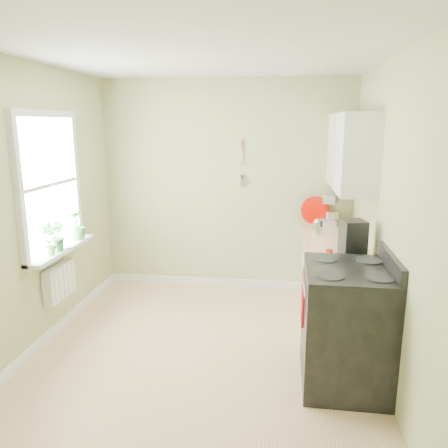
# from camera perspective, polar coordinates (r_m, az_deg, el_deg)

# --- Properties ---
(floor) EXTENTS (3.20, 3.60, 0.02)m
(floor) POSITION_cam_1_polar(r_m,az_deg,el_deg) (4.37, -2.81, -16.52)
(floor) COLOR tan
(floor) RESTS_ON ground
(ceiling) EXTENTS (3.20, 3.60, 0.02)m
(ceiling) POSITION_cam_1_polar(r_m,az_deg,el_deg) (3.85, -3.28, 21.47)
(ceiling) COLOR white
(ceiling) RESTS_ON wall_back
(wall_back) EXTENTS (3.20, 0.02, 2.70)m
(wall_back) POSITION_cam_1_polar(r_m,az_deg,el_deg) (5.65, 0.32, 4.93)
(wall_back) COLOR #B4BB7F
(wall_back) RESTS_ON floor
(wall_left) EXTENTS (0.02, 3.60, 2.70)m
(wall_left) POSITION_cam_1_polar(r_m,az_deg,el_deg) (4.46, -23.80, 1.66)
(wall_left) COLOR #B4BB7F
(wall_left) RESTS_ON floor
(wall_right) EXTENTS (0.02, 3.60, 2.70)m
(wall_right) POSITION_cam_1_polar(r_m,az_deg,el_deg) (3.93, 20.74, 0.51)
(wall_right) COLOR #B4BB7F
(wall_right) RESTS_ON floor
(base_cabinets) EXTENTS (0.60, 1.60, 0.87)m
(base_cabinets) POSITION_cam_1_polar(r_m,az_deg,el_deg) (5.07, 13.96, -7.07)
(base_cabinets) COLOR white
(base_cabinets) RESTS_ON floor
(countertop) EXTENTS (0.64, 1.60, 0.04)m
(countertop) POSITION_cam_1_polar(r_m,az_deg,el_deg) (4.94, 14.13, -2.10)
(countertop) COLOR beige
(countertop) RESTS_ON base_cabinets
(upper_cabinets) EXTENTS (0.35, 1.40, 0.80)m
(upper_cabinets) POSITION_cam_1_polar(r_m,az_deg,el_deg) (4.90, 16.21, 9.07)
(upper_cabinets) COLOR white
(upper_cabinets) RESTS_ON wall_right
(window) EXTENTS (0.06, 1.14, 1.44)m
(window) POSITION_cam_1_polar(r_m,az_deg,el_deg) (4.68, -21.86, 4.79)
(window) COLOR white
(window) RESTS_ON wall_left
(window_sill) EXTENTS (0.18, 1.14, 0.04)m
(window_sill) POSITION_cam_1_polar(r_m,az_deg,el_deg) (4.77, -20.42, -3.18)
(window_sill) COLOR white
(window_sill) RESTS_ON wall_left
(radiator) EXTENTS (0.12, 0.50, 0.35)m
(radiator) POSITION_cam_1_polar(r_m,az_deg,el_deg) (4.84, -20.71, -7.07)
(radiator) COLOR white
(radiator) RESTS_ON wall_left
(wall_utensils) EXTENTS (0.02, 0.14, 0.58)m
(wall_utensils) POSITION_cam_1_polar(r_m,az_deg,el_deg) (5.57, 2.34, 7.03)
(wall_utensils) COLOR beige
(wall_utensils) RESTS_ON wall_back
(stove) EXTENTS (0.74, 0.83, 1.14)m
(stove) POSITION_cam_1_polar(r_m,az_deg,el_deg) (3.84, 15.81, -12.61)
(stove) COLOR black
(stove) RESTS_ON floor
(stand_mixer) EXTENTS (0.30, 0.38, 0.42)m
(stand_mixer) POSITION_cam_1_polar(r_m,az_deg,el_deg) (5.62, 13.81, 1.81)
(stand_mixer) COLOR #B2B2B7
(stand_mixer) RESTS_ON countertop
(kettle) EXTENTS (0.17, 0.10, 0.17)m
(kettle) POSITION_cam_1_polar(r_m,az_deg,el_deg) (5.13, 12.04, -0.23)
(kettle) COLOR silver
(kettle) RESTS_ON countertop
(coffee_maker) EXTENTS (0.25, 0.26, 0.36)m
(coffee_maker) POSITION_cam_1_polar(r_m,az_deg,el_deg) (4.23, 16.42, -2.06)
(coffee_maker) COLOR black
(coffee_maker) RESTS_ON countertop
(red_tray) EXTENTS (0.36, 0.11, 0.35)m
(red_tray) POSITION_cam_1_polar(r_m,az_deg,el_deg) (5.58, 11.81, 1.80)
(red_tray) COLOR #C30900
(red_tray) RESTS_ON countertop
(jar) EXTENTS (0.07, 0.07, 0.07)m
(jar) POSITION_cam_1_polar(r_m,az_deg,el_deg) (4.24, 13.59, -3.76)
(jar) COLOR #BAB199
(jar) RESTS_ON countertop
(plant_a) EXTENTS (0.20, 0.18, 0.32)m
(plant_a) POSITION_cam_1_polar(r_m,az_deg,el_deg) (4.52, -21.87, -1.79)
(plant_a) COLOR #38833E
(plant_a) RESTS_ON window_sill
(plant_b) EXTENTS (0.21, 0.21, 0.30)m
(plant_b) POSITION_cam_1_polar(r_m,az_deg,el_deg) (4.65, -21.01, -1.50)
(plant_b) COLOR #38833E
(plant_b) RESTS_ON window_sill
(plant_c) EXTENTS (0.24, 0.24, 0.32)m
(plant_c) POSITION_cam_1_polar(r_m,az_deg,el_deg) (5.03, -18.62, -0.11)
(plant_c) COLOR #38833E
(plant_c) RESTS_ON window_sill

